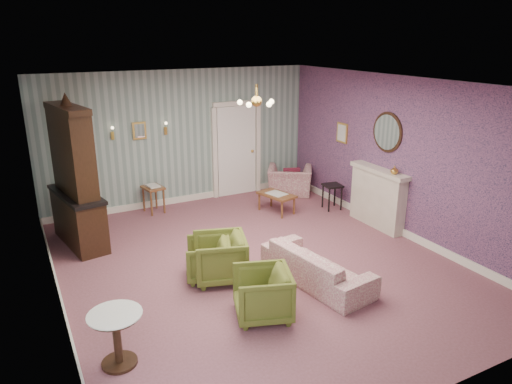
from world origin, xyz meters
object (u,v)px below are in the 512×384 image
olive_chair_a (262,292)px  olive_chair_c (208,257)px  fireplace (378,197)px  coffee_table (277,203)px  side_table_black (332,197)px  dresser (73,173)px  pedestal_table (117,339)px  wingback_chair (290,176)px  sofa_chintz (317,260)px  olive_chair_b (220,256)px

olive_chair_a → olive_chair_c: olive_chair_a is taller
fireplace → coffee_table: 2.10m
side_table_black → coffee_table: bearing=161.2°
dresser → pedestal_table: (-0.14, -3.68, -0.98)m
wingback_chair → dresser: (-4.80, -0.67, 0.88)m
fireplace → sofa_chintz: bearing=-150.1°
olive_chair_b → coffee_table: olive_chair_b is taller
olive_chair_c → wingback_chair: 4.37m
olive_chair_a → olive_chair_b: bearing=-156.8°
olive_chair_c → side_table_black: (3.51, 1.62, -0.07)m
dresser → coffee_table: dresser is taller
fireplace → olive_chair_b: bearing=-170.7°
olive_chair_b → olive_chair_c: size_ratio=1.16×
olive_chair_b → wingback_chair: 4.37m
fireplace → pedestal_table: size_ratio=2.11×
side_table_black → dresser: bearing=172.8°
olive_chair_b → dresser: 3.06m
wingback_chair → dresser: dresser is taller
olive_chair_b → pedestal_table: 2.24m
olive_chair_c → fireplace: 3.76m
pedestal_table → wingback_chair: bearing=41.4°
olive_chair_c → pedestal_table: 2.21m
olive_chair_b → wingback_chair: bearing=152.0°
pedestal_table → olive_chair_a: bearing=3.0°
sofa_chintz → side_table_black: 3.27m
pedestal_table → olive_chair_c: bearing=40.3°
coffee_table → side_table_black: size_ratio=1.47×
sofa_chintz → side_table_black: size_ratio=3.41×
dresser → pedestal_table: dresser is taller
sofa_chintz → side_table_black: sofa_chintz is taller
dresser → coffee_table: 4.07m
olive_chair_a → olive_chair_b: size_ratio=0.94×
olive_chair_c → coffee_table: size_ratio=0.84×
fireplace → wingback_chair: bearing=100.8°
wingback_chair → side_table_black: (0.26, -1.31, -0.16)m
wingback_chair → olive_chair_b: bearing=77.6°
sofa_chintz → dresser: 4.40m
olive_chair_a → fireplace: size_ratio=0.53×
olive_chair_a → dresser: bearing=-134.8°
wingback_chair → coffee_table: 1.30m
olive_chair_b → side_table_black: (3.38, 1.75, -0.12)m
olive_chair_c → sofa_chintz: size_ratio=0.36×
olive_chair_b → olive_chair_c: olive_chair_b is taller
fireplace → olive_chair_a: bearing=-153.0°
fireplace → side_table_black: size_ratio=2.55×
fireplace → pedestal_table: (-5.41, -1.88, -0.25)m
olive_chair_a → olive_chair_c: 1.35m
olive_chair_c → dresser: size_ratio=0.26×
sofa_chintz → pedestal_table: (-3.09, -0.55, -0.03)m
coffee_table → pedestal_table: size_ratio=1.21×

